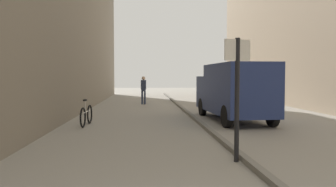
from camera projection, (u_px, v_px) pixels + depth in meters
name	position (u px, v px, depth m)	size (l,w,h in m)	color
ground_plane	(157.00, 118.00, 14.18)	(80.00, 80.00, 0.00)	gray
kerb_strip	(193.00, 116.00, 14.29)	(0.16, 40.00, 0.12)	slate
pedestrian_main_foreground	(143.00, 88.00, 21.33)	(0.35, 0.27, 1.83)	#2D3851
delivery_van	(234.00, 90.00, 13.37)	(2.20, 5.33, 2.31)	navy
street_sign_post	(237.00, 89.00, 6.82)	(0.59, 0.19, 2.60)	black
bicycle_leaning	(86.00, 115.00, 12.02)	(0.17, 1.77, 0.98)	black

